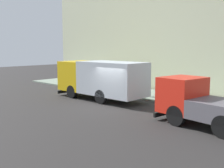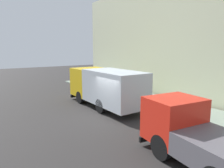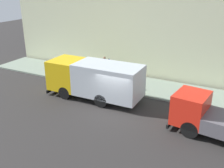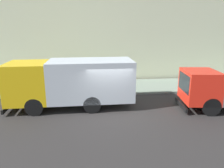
# 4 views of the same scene
# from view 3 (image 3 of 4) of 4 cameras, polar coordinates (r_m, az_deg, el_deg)

# --- Properties ---
(ground) EXTENTS (80.00, 80.00, 0.00)m
(ground) POSITION_cam_3_polar(r_m,az_deg,el_deg) (18.30, 0.27, -5.66)
(ground) COLOR #2C2928
(sidewalk) EXTENTS (3.99, 30.00, 0.14)m
(sidewalk) POSITION_cam_3_polar(r_m,az_deg,el_deg) (22.44, 6.09, -0.29)
(sidewalk) COLOR gray
(sidewalk) RESTS_ON ground
(building_facade) EXTENTS (0.50, 30.00, 10.42)m
(building_facade) POSITION_cam_3_polar(r_m,az_deg,el_deg) (23.42, 8.91, 13.53)
(building_facade) COLOR beige
(building_facade) RESTS_ON ground
(large_utility_truck) EXTENTS (2.58, 7.28, 2.80)m
(large_utility_truck) POSITION_cam_3_polar(r_m,az_deg,el_deg) (19.53, -3.82, 1.22)
(large_utility_truck) COLOR yellow
(large_utility_truck) RESTS_ON ground
(small_flatbed_truck) EXTENTS (2.82, 5.93, 2.29)m
(small_flatbed_truck) POSITION_cam_3_polar(r_m,az_deg,el_deg) (16.04, 21.31, -6.95)
(small_flatbed_truck) COLOR red
(small_flatbed_truck) RESTS_ON ground
(pedestrian_walking) EXTENTS (0.49, 0.49, 1.72)m
(pedestrian_walking) POSITION_cam_3_polar(r_m,az_deg,el_deg) (24.44, -1.64, 4.11)
(pedestrian_walking) COLOR black
(pedestrian_walking) RESTS_ON sidewalk
(traffic_cone_orange) EXTENTS (0.48, 0.48, 0.68)m
(traffic_cone_orange) POSITION_cam_3_polar(r_m,az_deg,el_deg) (23.52, -6.19, 1.81)
(traffic_cone_orange) COLOR orange
(traffic_cone_orange) RESTS_ON sidewalk
(street_sign_post) EXTENTS (0.44, 0.08, 2.42)m
(street_sign_post) POSITION_cam_3_polar(r_m,az_deg,el_deg) (21.34, -0.72, 2.97)
(street_sign_post) COLOR #4C5156
(street_sign_post) RESTS_ON sidewalk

